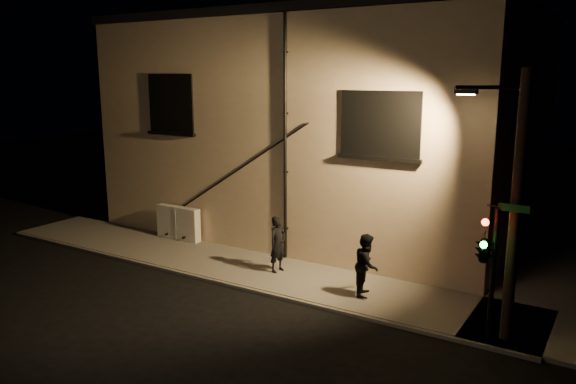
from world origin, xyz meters
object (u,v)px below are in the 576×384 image
Objects in this scene: pedestrian_a at (278,244)px; streetlamp_pole at (512,200)px; utility_cabinet at (178,223)px; traffic_signal at (485,248)px; pedestrian_b at (367,265)px.

pedestrian_a is 7.73m from streetlamp_pole.
streetlamp_pole is (7.24, -1.01, 2.52)m from pedestrian_a.
streetlamp_pole is at bearing -9.39° from utility_cabinet.
streetlamp_pole is (12.57, -2.08, 2.79)m from utility_cabinet.
streetlamp_pole is at bearing 41.82° from traffic_signal.
streetlamp_pole is at bearing -87.99° from pedestrian_a.
pedestrian_a is at bearing 168.26° from traffic_signal.
pedestrian_a is at bearing 68.19° from pedestrian_b.
streetlamp_pole reaches higher than pedestrian_b.
utility_cabinet is at bearing 88.63° from pedestrian_a.
utility_cabinet is 5.45m from pedestrian_a.
utility_cabinet is 0.30× the size of streetlamp_pole.
pedestrian_b is at bearing -9.25° from utility_cabinet.
traffic_signal is 1.29m from streetlamp_pole.
traffic_signal reaches higher than utility_cabinet.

